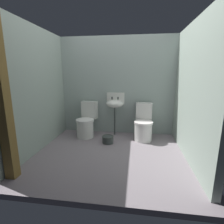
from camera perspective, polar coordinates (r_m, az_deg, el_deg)
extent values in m
cube|color=gray|center=(3.29, -0.70, -13.78)|extent=(3.05, 2.63, 0.08)
cube|color=#94A39D|center=(4.10, 1.74, 8.56)|extent=(3.05, 0.10, 2.26)
cube|color=#91A297|center=(3.53, -23.32, 6.85)|extent=(0.10, 2.43, 2.26)
cube|color=#94A598|center=(3.16, 25.19, 6.11)|extent=(0.10, 2.43, 2.26)
cube|color=brown|center=(2.59, -32.75, 4.09)|extent=(0.14, 0.14, 2.26)
cylinder|color=white|center=(3.95, -8.93, -5.68)|extent=(0.42, 0.42, 0.38)
cylinder|color=silver|center=(3.89, -9.04, -2.74)|extent=(0.44, 0.44, 0.04)
cube|color=white|center=(4.11, -7.48, 0.75)|extent=(0.38, 0.22, 0.40)
cylinder|color=silver|center=(3.79, 10.35, -6.52)|extent=(0.40, 0.40, 0.38)
cylinder|color=silver|center=(3.73, 10.48, -3.47)|extent=(0.42, 0.42, 0.04)
cube|color=silver|center=(3.97, 10.61, 0.21)|extent=(0.37, 0.20, 0.40)
cylinder|color=#363C3A|center=(4.01, 0.89, -3.14)|extent=(0.04, 0.04, 0.66)
ellipsoid|color=white|center=(3.92, 0.91, 2.79)|extent=(0.40, 0.32, 0.18)
cube|color=white|center=(4.06, 1.20, 4.57)|extent=(0.42, 0.04, 0.28)
cylinder|color=#363C3A|center=(3.97, 0.02, 4.67)|extent=(0.04, 0.04, 0.06)
cylinder|color=#363C3A|center=(3.95, 2.04, 4.62)|extent=(0.04, 0.04, 0.06)
cylinder|color=#363C3A|center=(3.63, -1.41, -9.21)|extent=(0.23, 0.23, 0.14)
torus|color=#373E36|center=(3.60, -1.42, -8.15)|extent=(0.25, 0.25, 0.02)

